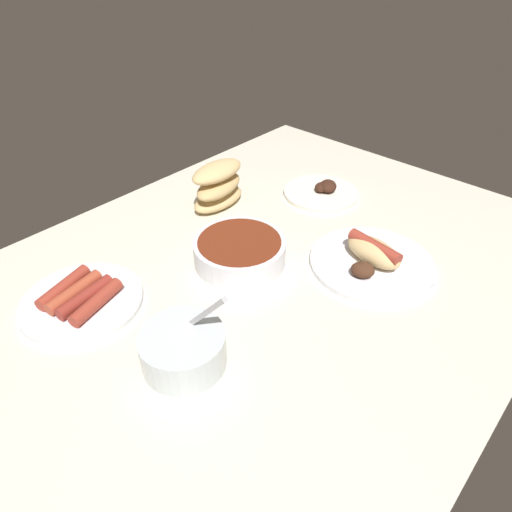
{
  "coord_description": "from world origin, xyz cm",
  "views": [
    {
      "loc": [
        -53.27,
        -44.64,
        55.35
      ],
      "look_at": [
        -1.87,
        1.9,
        3.0
      ],
      "focal_mm": 32.05,
      "sensor_mm": 36.0,
      "label": 1
    }
  ],
  "objects": [
    {
      "name": "plate_hotdog_assembled",
      "position": [
        13.93,
        -14.15,
        1.68
      ],
      "size": [
        24.13,
        24.13,
        5.61
      ],
      "color": "white",
      "rests_on": "ground_plane"
    },
    {
      "name": "plate_sausages",
      "position": [
        -29.89,
        17.91,
        1.1
      ],
      "size": [
        21.17,
        21.17,
        3.38
      ],
      "color": "white",
      "rests_on": "ground_plane"
    },
    {
      "name": "plate_grilled_meat",
      "position": [
        30.37,
        9.45,
        0.83
      ],
      "size": [
        18.04,
        18.04,
        3.61
      ],
      "color": "white",
      "rests_on": "ground_plane"
    },
    {
      "name": "bowl_coleslaw",
      "position": [
        -26.34,
        -5.52,
        3.27
      ],
      "size": [
        13.04,
        13.49,
        15.37
      ],
      "color": "silver",
      "rests_on": "ground_plane"
    },
    {
      "name": "bread_stack",
      "position": [
        9.67,
        24.05,
        5.4
      ],
      "size": [
        14.98,
        9.61,
        10.8
      ],
      "color": "#DBB77A",
      "rests_on": "ground_plane"
    },
    {
      "name": "bowl_chili",
      "position": [
        -2.42,
        5.7,
        2.73
      ],
      "size": [
        17.98,
        17.98,
        4.98
      ],
      "color": "white",
      "rests_on": "ground_plane"
    },
    {
      "name": "ground_plane",
      "position": [
        0.0,
        0.0,
        -1.5
      ],
      "size": [
        120.0,
        90.0,
        3.0
      ],
      "primitive_type": "cube",
      "color": "silver"
    }
  ]
}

